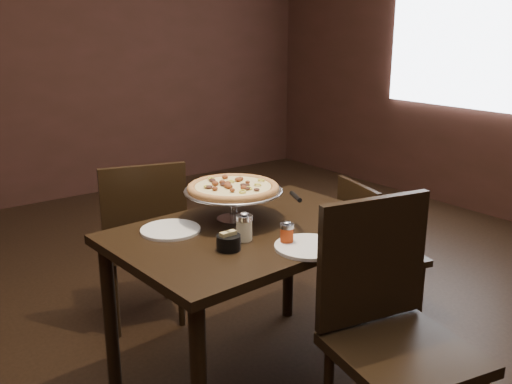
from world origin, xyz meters
TOP-DOWN VIEW (x-y plane):
  - room at (0.06, 0.03)m, footprint 6.04×7.04m
  - dining_table at (-0.05, 0.11)m, footprint 1.24×0.86m
  - pizza_stand at (-0.05, 0.25)m, footprint 0.44×0.44m
  - parmesan_shaker at (-0.16, 0.02)m, footprint 0.07×0.07m
  - pepper_flake_shaker at (-0.06, -0.12)m, footprint 0.06×0.06m
  - packet_caddy at (-0.27, -0.03)m, footprint 0.10×0.10m
  - napkin_stack at (0.21, -0.18)m, footprint 0.14×0.14m
  - plate_left at (-0.35, 0.29)m, footprint 0.26×0.26m
  - plate_near at (-0.01, -0.21)m, footprint 0.27×0.27m
  - serving_spatula at (0.09, -0.01)m, footprint 0.16×0.16m
  - chair_far at (-0.21, 0.88)m, footprint 0.54×0.54m
  - chair_near at (0.06, -0.58)m, footprint 0.55×0.55m
  - chair_side at (0.77, 0.14)m, footprint 0.46×0.46m

SIDE VIEW (x-z plane):
  - chair_side at x=0.77m, z-range 0.04..0.85m
  - chair_far at x=-0.21m, z-range 0.04..0.97m
  - chair_near at x=0.06m, z-range 0.05..1.04m
  - dining_table at x=-0.05m, z-range 0.27..1.02m
  - plate_left at x=-0.35m, z-range 0.75..0.76m
  - napkin_stack at x=0.21m, z-range 0.75..0.76m
  - plate_near at x=-0.01m, z-range 0.75..0.76m
  - packet_caddy at x=-0.27m, z-range 0.74..0.81m
  - pepper_flake_shaker at x=-0.06m, z-range 0.74..0.84m
  - parmesan_shaker at x=-0.16m, z-range 0.74..0.86m
  - serving_spatula at x=0.09m, z-range 0.88..0.90m
  - pizza_stand at x=-0.05m, z-range 0.80..0.98m
  - room at x=0.06m, z-range -0.02..2.82m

